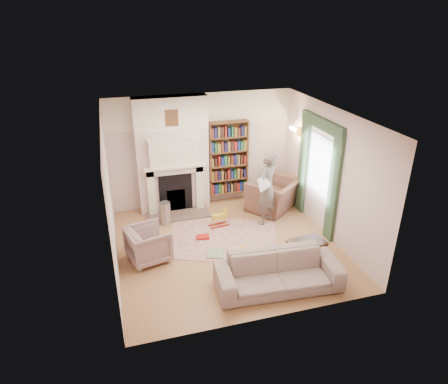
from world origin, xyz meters
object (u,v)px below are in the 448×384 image
object	(u,v)px
armchair_reading	(274,195)
paraffin_heater	(166,213)
sofa	(278,272)
coffee_table	(306,251)
bookcase	(228,158)
rocking_horse	(219,218)
armchair_left	(148,244)
man_reading	(266,188)

from	to	relation	value
armchair_reading	paraffin_heater	world-z (taller)	armchair_reading
sofa	armchair_reading	bearing A→B (deg)	73.39
coffee_table	paraffin_heater	distance (m)	3.33
bookcase	rocking_horse	size ratio (longest dim) A/B	3.98
coffee_table	paraffin_heater	size ratio (longest dim) A/B	1.27
armchair_left	sofa	xyz separation A→B (m)	(2.12, -1.53, -0.03)
bookcase	paraffin_heater	bearing A→B (deg)	-155.46
armchair_reading	rocking_horse	bearing A→B (deg)	-21.68
armchair_reading	rocking_horse	world-z (taller)	armchair_reading
sofa	coffee_table	world-z (taller)	sofa
bookcase	paraffin_heater	size ratio (longest dim) A/B	3.36
sofa	rocking_horse	bearing A→B (deg)	104.32
sofa	paraffin_heater	bearing A→B (deg)	123.03
coffee_table	paraffin_heater	bearing A→B (deg)	129.15
rocking_horse	bookcase	bearing A→B (deg)	57.02
man_reading	paraffin_heater	xyz separation A→B (m)	(-2.24, 0.57, -0.60)
paraffin_heater	bookcase	bearing A→B (deg)	24.54
sofa	coffee_table	distance (m)	1.06
coffee_table	man_reading	bearing A→B (deg)	88.59
man_reading	rocking_horse	xyz separation A→B (m)	(-1.09, 0.12, -0.67)
armchair_reading	coffee_table	bearing A→B (deg)	44.48
armchair_reading	sofa	world-z (taller)	armchair_reading
sofa	man_reading	bearing A→B (deg)	78.29
bookcase	rocking_horse	bearing A→B (deg)	-115.44
armchair_left	man_reading	bearing A→B (deg)	-88.60
man_reading	coffee_table	bearing A→B (deg)	59.63
coffee_table	armchair_reading	bearing A→B (deg)	75.77
coffee_table	paraffin_heater	world-z (taller)	paraffin_heater
armchair_left	man_reading	size ratio (longest dim) A/B	0.44
armchair_reading	man_reading	xyz separation A→B (m)	(-0.45, -0.60, 0.49)
armchair_left	bookcase	bearing A→B (deg)	-61.05
bookcase	man_reading	bearing A→B (deg)	-70.03
sofa	rocking_horse	size ratio (longest dim) A/B	4.77
armchair_reading	paraffin_heater	distance (m)	2.70
armchair_reading	rocking_horse	size ratio (longest dim) A/B	2.57
armchair_reading	paraffin_heater	xyz separation A→B (m)	(-2.69, -0.03, -0.11)
sofa	bookcase	bearing A→B (deg)	91.71
bookcase	armchair_left	xyz separation A→B (m)	(-2.28, -2.15, -0.82)
bookcase	coffee_table	distance (m)	3.29
armchair_reading	sofa	size ratio (longest dim) A/B	0.54
coffee_table	rocking_horse	world-z (taller)	coffee_table
bookcase	sofa	distance (m)	3.78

